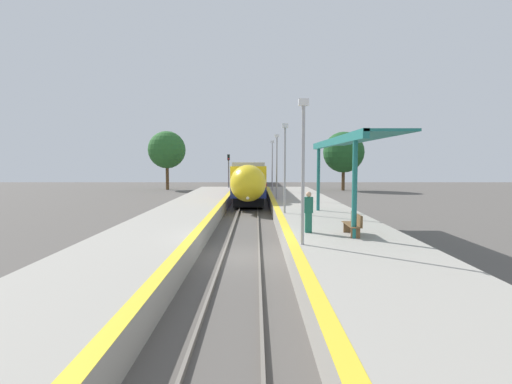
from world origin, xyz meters
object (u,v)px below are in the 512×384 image
at_px(train, 252,173).
at_px(person_waiting, 308,211).
at_px(platform_bench, 353,223).
at_px(lamppost_near, 303,162).
at_px(railway_signal, 228,170).
at_px(lamppost_mid, 285,162).
at_px(lamppost_far, 277,162).
at_px(lamppost_farthest, 272,162).

xyz_separation_m(train, person_waiting, (2.80, -46.24, -0.41)).
xyz_separation_m(platform_bench, lamppost_near, (-2.28, -1.82, 2.49)).
relative_size(train, railway_signal, 14.76).
bearing_deg(railway_signal, train, 81.15).
distance_m(platform_bench, railway_signal, 31.17).
bearing_deg(train, person_waiting, -86.54).
bearing_deg(lamppost_near, train, 92.66).
bearing_deg(lamppost_near, lamppost_mid, 90.00).
bearing_deg(railway_signal, lamppost_far, -71.24).
bearing_deg(platform_bench, lamppost_far, 98.09).
relative_size(train, lamppost_mid, 13.51).
distance_m(railway_signal, lamppost_far, 15.09).
distance_m(train, lamppost_mid, 39.87).
height_order(lamppost_near, lamppost_far, same).
distance_m(person_waiting, lamppost_near, 3.26).
height_order(person_waiting, lamppost_farthest, lamppost_farthest).
height_order(railway_signal, lamppost_mid, lamppost_mid).
bearing_deg(platform_bench, lamppost_near, -141.40).
xyz_separation_m(train, lamppost_far, (2.26, -30.83, 1.66)).
height_order(train, platform_bench, train).
height_order(lamppost_mid, lamppost_far, same).
relative_size(train, person_waiting, 40.48).
height_order(lamppost_near, lamppost_mid, same).
height_order(platform_bench, person_waiting, person_waiting).
bearing_deg(lamppost_far, railway_signal, 108.76).
distance_m(platform_bench, lamppost_farthest, 25.21).
relative_size(lamppost_near, lamppost_mid, 1.00).
relative_size(platform_bench, lamppost_far, 0.34).
bearing_deg(lamppost_mid, lamppost_near, -90.00).
distance_m(platform_bench, lamppost_near, 3.84).
distance_m(train, lamppost_near, 48.78).
relative_size(platform_bench, lamppost_farthest, 0.34).
height_order(train, lamppost_mid, lamppost_mid).
bearing_deg(platform_bench, train, 95.53).
bearing_deg(lamppost_near, platform_bench, 38.60).
height_order(person_waiting, lamppost_mid, lamppost_mid).
distance_m(lamppost_mid, lamppost_farthest, 17.87).
relative_size(platform_bench, lamppost_mid, 0.34).
bearing_deg(train, lamppost_near, -87.34).
bearing_deg(lamppost_mid, lamppost_farthest, 90.00).
xyz_separation_m(railway_signal, lamppost_far, (4.84, -14.26, 0.98)).
distance_m(person_waiting, lamppost_far, 15.55).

